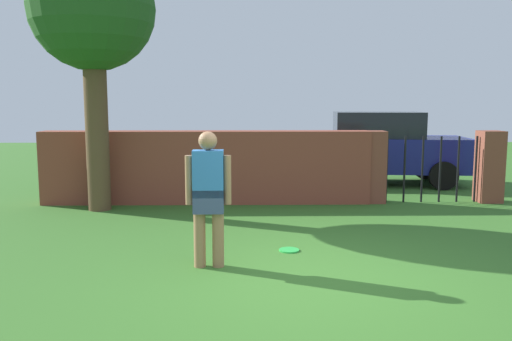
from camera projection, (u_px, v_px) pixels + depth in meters
The scene contains 7 objects.
ground_plane at pixel (312, 283), 5.72m from camera, with size 40.00×40.00×0.00m, color #336623.
brick_wall at pixel (206, 167), 10.21m from camera, with size 6.30×0.50×1.40m, color brown.
tree at pixel (92, 13), 9.18m from camera, with size 2.20×2.20×4.70m.
person at pixel (208, 193), 6.19m from camera, with size 0.54×0.23×1.62m.
fence_gate at pixel (431, 167), 10.28m from camera, with size 2.73×0.44×1.40m.
car at pixel (376, 148), 12.64m from camera, with size 4.34×2.23×1.72m.
frisbee_green at pixel (289, 250), 6.97m from camera, with size 0.27×0.27×0.02m, color green.
Camera 1 is at (-0.71, -5.50, 1.96)m, focal length 36.93 mm.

